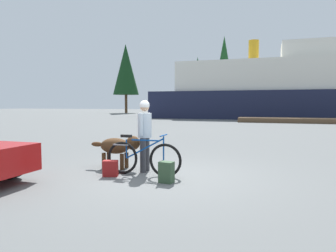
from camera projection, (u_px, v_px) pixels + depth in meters
ground_plane at (160, 176)px, 6.89m from camera, size 160.00×160.00×0.00m
bicycle at (143, 158)px, 6.90m from camera, size 1.76×0.44×0.92m
person_cyclist at (145, 129)px, 7.27m from camera, size 0.32×0.53×1.67m
dog at (118, 146)px, 7.66m from camera, size 1.32×0.45×0.81m
backpack at (166, 172)px, 6.27m from camera, size 0.30×0.23×0.43m
handbag_pannier at (110, 168)px, 6.83m from camera, size 0.36×0.27×0.35m
ferry_boat at (287, 91)px, 33.48m from camera, size 28.62×8.13×8.53m
pine_tree_far_left at (126, 70)px, 53.07m from camera, size 4.38×4.38×11.66m
pine_tree_center at (224, 66)px, 48.09m from camera, size 3.31×3.31×11.97m
pine_tree_mid_back at (197, 79)px, 54.76m from camera, size 3.33×3.33×9.75m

